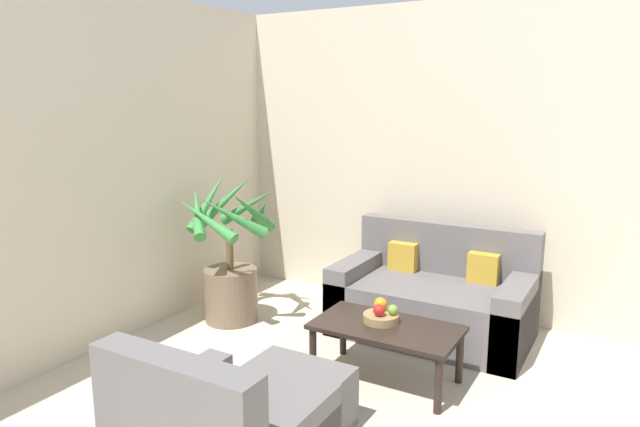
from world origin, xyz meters
The scene contains 9 objects.
wall_back centered at (0.00, 6.82, 1.35)m, with size 8.22×0.06×2.70m.
potted_palm centered at (-2.79, 5.63, 0.49)m, with size 0.85×0.86×1.27m.
sofa_loveseat centered at (-1.19, 6.22, 0.29)m, with size 1.52×0.87×0.87m.
coffee_table centered at (-1.20, 5.30, 0.34)m, with size 0.97×0.54×0.40m.
fruit_bowl centered at (-1.26, 5.34, 0.43)m, with size 0.24×0.24×0.06m.
apple_red centered at (-1.26, 5.30, 0.49)m, with size 0.08×0.08×0.08m.
apple_green centered at (-1.19, 5.37, 0.49)m, with size 0.07×0.07×0.07m.
orange_fruit centered at (-1.29, 5.40, 0.50)m, with size 0.09×0.09×0.09m.
ottoman centered at (-1.44, 4.51, 0.18)m, with size 0.61×0.47×0.35m.
Camera 1 is at (0.20, 1.96, 1.89)m, focal length 32.00 mm.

